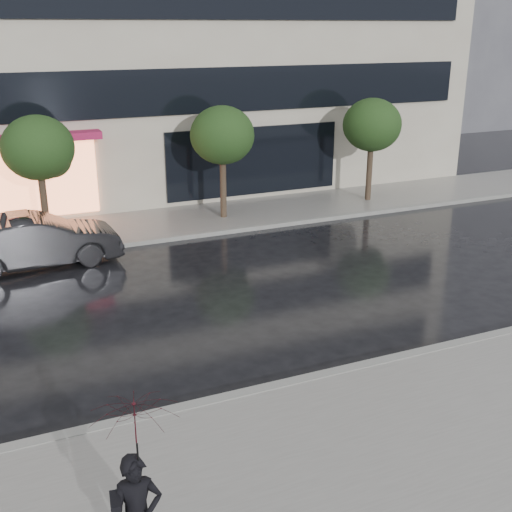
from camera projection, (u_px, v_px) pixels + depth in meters
ground at (261, 365)px, 13.01m from camera, size 120.00×120.00×0.00m
sidewalk_near at (344, 455)px, 10.19m from camera, size 60.00×4.50×0.12m
sidewalk_far at (139, 226)px, 21.84m from camera, size 60.00×3.50×0.12m
curb_near at (282, 386)px, 12.13m from camera, size 60.00×0.25×0.14m
curb_far at (152, 241)px, 20.32m from camera, size 60.00×0.25×0.14m
bg_building_right at (441, 3)px, 44.23m from camera, size 12.00×12.00×16.00m
tree_mid_west at (40, 150)px, 19.57m from camera, size 2.20×2.20×3.99m
tree_mid_east at (224, 137)px, 21.83m from camera, size 2.20×2.20×3.99m
tree_far_east at (373, 127)px, 24.08m from camera, size 2.20×2.20×3.99m
parked_car at (37, 241)px, 18.13m from camera, size 4.65×1.79×1.51m
pedestrian_with_umbrella at (137, 461)px, 7.41m from camera, size 1.14×1.16×2.44m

